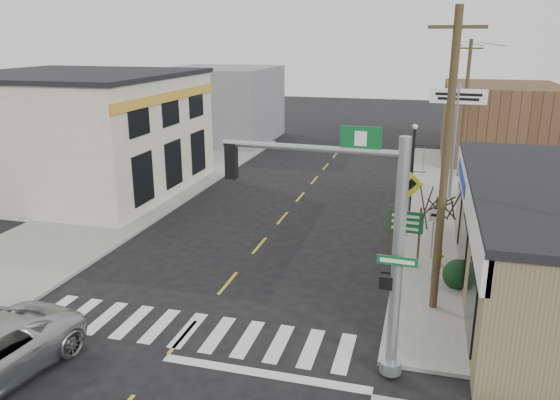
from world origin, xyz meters
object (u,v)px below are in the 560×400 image
(traffic_signal_pole, at_px, (368,232))
(bare_tree, at_px, (441,197))
(fire_hydrant, at_px, (439,257))
(utility_pole_near, at_px, (445,164))
(dance_center_sign, at_px, (457,112))
(lamp_post, at_px, (413,167))
(guide_sign, at_px, (405,227))
(utility_pole_far, at_px, (465,108))

(traffic_signal_pole, distance_m, bare_tree, 6.19)
(traffic_signal_pole, bearing_deg, fire_hydrant, 77.96)
(utility_pole_near, bearing_deg, traffic_signal_pole, -116.13)
(fire_hydrant, xyz_separation_m, dance_center_sign, (0.65, 10.35, 4.44))
(dance_center_sign, distance_m, bare_tree, 12.41)
(fire_hydrant, height_order, bare_tree, bare_tree)
(lamp_post, bearing_deg, dance_center_sign, 48.40)
(guide_sign, relative_size, utility_pole_far, 0.28)
(fire_hydrant, bearing_deg, lamp_post, 105.13)
(utility_pole_near, bearing_deg, guide_sign, 108.16)
(guide_sign, xyz_separation_m, utility_pole_far, (2.77, 16.06, 2.85))
(fire_hydrant, relative_size, bare_tree, 0.17)
(dance_center_sign, bearing_deg, traffic_signal_pole, -92.75)
(lamp_post, height_order, bare_tree, lamp_post)
(lamp_post, height_order, utility_pole_far, utility_pole_far)
(fire_hydrant, bearing_deg, utility_pole_near, -93.21)
(lamp_post, bearing_deg, traffic_signal_pole, -114.75)
(guide_sign, xyz_separation_m, bare_tree, (1.20, -1.69, 1.81))
(lamp_post, relative_size, utility_pole_far, 0.57)
(lamp_post, height_order, dance_center_sign, dance_center_sign)
(guide_sign, relative_size, dance_center_sign, 0.38)
(dance_center_sign, relative_size, bare_tree, 1.47)
(guide_sign, distance_m, utility_pole_near, 4.90)
(fire_hydrant, relative_size, utility_pole_far, 0.09)
(traffic_signal_pole, bearing_deg, utility_pole_far, 84.75)
(lamp_post, relative_size, dance_center_sign, 0.77)
(traffic_signal_pole, xyz_separation_m, guide_sign, (0.72, 7.55, -2.38))
(guide_sign, bearing_deg, utility_pole_near, -65.08)
(guide_sign, bearing_deg, traffic_signal_pole, -90.31)
(guide_sign, height_order, bare_tree, bare_tree)
(traffic_signal_pole, relative_size, bare_tree, 1.54)
(traffic_signal_pole, relative_size, fire_hydrant, 8.87)
(bare_tree, distance_m, utility_pole_far, 17.85)
(guide_sign, height_order, fire_hydrant, guide_sign)
(guide_sign, distance_m, bare_tree, 2.75)
(traffic_signal_pole, distance_m, fire_hydrant, 8.85)
(guide_sign, distance_m, fire_hydrant, 1.86)
(fire_hydrant, distance_m, lamp_post, 5.69)
(traffic_signal_pole, distance_m, utility_pole_far, 23.87)
(traffic_signal_pole, bearing_deg, bare_tree, 75.03)
(traffic_signal_pole, distance_m, guide_sign, 7.95)
(traffic_signal_pole, height_order, bare_tree, traffic_signal_pole)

